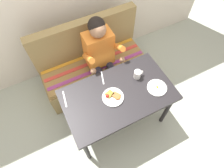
{
  "coord_description": "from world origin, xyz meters",
  "views": [
    {
      "loc": [
        -0.51,
        -0.86,
        2.56
      ],
      "look_at": [
        0.0,
        0.15,
        0.72
      ],
      "focal_mm": 31.01,
      "sensor_mm": 36.0,
      "label": 1
    }
  ],
  "objects_px": {
    "couch": "(93,66)",
    "knife": "(65,99)",
    "fork": "(103,78)",
    "coffee_mug": "(138,74)",
    "table": "(118,98)",
    "person": "(101,54)",
    "plate_breakfast": "(113,97)",
    "plate_eggs": "(157,88)"
  },
  "relations": [
    {
      "from": "plate_eggs",
      "to": "coffee_mug",
      "type": "height_order",
      "value": "coffee_mug"
    },
    {
      "from": "coffee_mug",
      "to": "knife",
      "type": "height_order",
      "value": "coffee_mug"
    },
    {
      "from": "coffee_mug",
      "to": "knife",
      "type": "bearing_deg",
      "value": 173.03
    },
    {
      "from": "couch",
      "to": "plate_eggs",
      "type": "relative_size",
      "value": 6.67
    },
    {
      "from": "couch",
      "to": "person",
      "type": "distance_m",
      "value": 0.45
    },
    {
      "from": "plate_breakfast",
      "to": "knife",
      "type": "xyz_separation_m",
      "value": [
        -0.47,
        0.21,
        -0.01
      ]
    },
    {
      "from": "plate_breakfast",
      "to": "table",
      "type": "bearing_deg",
      "value": 6.5
    },
    {
      "from": "knife",
      "to": "fork",
      "type": "bearing_deg",
      "value": 15.67
    },
    {
      "from": "person",
      "to": "plate_breakfast",
      "type": "distance_m",
      "value": 0.61
    },
    {
      "from": "coffee_mug",
      "to": "table",
      "type": "bearing_deg",
      "value": -160.94
    },
    {
      "from": "coffee_mug",
      "to": "fork",
      "type": "distance_m",
      "value": 0.4
    },
    {
      "from": "fork",
      "to": "coffee_mug",
      "type": "bearing_deg",
      "value": -8.3
    },
    {
      "from": "fork",
      "to": "person",
      "type": "bearing_deg",
      "value": 83.1
    },
    {
      "from": "fork",
      "to": "knife",
      "type": "xyz_separation_m",
      "value": [
        -0.47,
        -0.06,
        0.0
      ]
    },
    {
      "from": "table",
      "to": "knife",
      "type": "distance_m",
      "value": 0.58
    },
    {
      "from": "table",
      "to": "plate_eggs",
      "type": "xyz_separation_m",
      "value": [
        0.41,
        -0.12,
        0.09
      ]
    },
    {
      "from": "table",
      "to": "person",
      "type": "xyz_separation_m",
      "value": [
        0.07,
        0.59,
        0.09
      ]
    },
    {
      "from": "knife",
      "to": "couch",
      "type": "bearing_deg",
      "value": 54.82
    },
    {
      "from": "couch",
      "to": "person",
      "type": "bearing_deg",
      "value": -67.01
    },
    {
      "from": "plate_breakfast",
      "to": "knife",
      "type": "distance_m",
      "value": 0.51
    },
    {
      "from": "person",
      "to": "fork",
      "type": "xyz_separation_m",
      "value": [
        -0.14,
        -0.33,
        -0.01
      ]
    },
    {
      "from": "table",
      "to": "plate_breakfast",
      "type": "relative_size",
      "value": 5.21
    },
    {
      "from": "plate_breakfast",
      "to": "knife",
      "type": "bearing_deg",
      "value": 155.55
    },
    {
      "from": "table",
      "to": "person",
      "type": "height_order",
      "value": "person"
    },
    {
      "from": "plate_breakfast",
      "to": "knife",
      "type": "relative_size",
      "value": 1.15
    },
    {
      "from": "table",
      "to": "person",
      "type": "bearing_deg",
      "value": 82.83
    },
    {
      "from": "couch",
      "to": "coffee_mug",
      "type": "bearing_deg",
      "value": -65.96
    },
    {
      "from": "person",
      "to": "coffee_mug",
      "type": "relative_size",
      "value": 10.27
    },
    {
      "from": "couch",
      "to": "plate_breakfast",
      "type": "relative_size",
      "value": 6.26
    },
    {
      "from": "couch",
      "to": "knife",
      "type": "bearing_deg",
      "value": -133.64
    },
    {
      "from": "couch",
      "to": "fork",
      "type": "relative_size",
      "value": 8.47
    },
    {
      "from": "couch",
      "to": "knife",
      "type": "height_order",
      "value": "couch"
    },
    {
      "from": "coffee_mug",
      "to": "knife",
      "type": "xyz_separation_m",
      "value": [
        -0.83,
        0.1,
        -0.05
      ]
    },
    {
      "from": "table",
      "to": "couch",
      "type": "relative_size",
      "value": 0.83
    },
    {
      "from": "plate_breakfast",
      "to": "plate_eggs",
      "type": "relative_size",
      "value": 1.07
    },
    {
      "from": "plate_eggs",
      "to": "coffee_mug",
      "type": "xyz_separation_m",
      "value": [
        -0.12,
        0.23,
        0.04
      ]
    },
    {
      "from": "plate_breakfast",
      "to": "plate_eggs",
      "type": "xyz_separation_m",
      "value": [
        0.48,
        -0.12,
        -0.0
      ]
    },
    {
      "from": "plate_breakfast",
      "to": "fork",
      "type": "bearing_deg",
      "value": 88.64
    },
    {
      "from": "coffee_mug",
      "to": "knife",
      "type": "relative_size",
      "value": 0.59
    },
    {
      "from": "table",
      "to": "fork",
      "type": "height_order",
      "value": "fork"
    },
    {
      "from": "table",
      "to": "knife",
      "type": "xyz_separation_m",
      "value": [
        -0.53,
        0.2,
        0.08
      ]
    },
    {
      "from": "table",
      "to": "plate_eggs",
      "type": "height_order",
      "value": "plate_eggs"
    }
  ]
}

